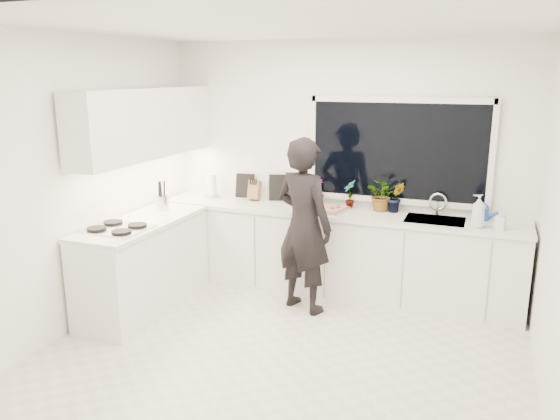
% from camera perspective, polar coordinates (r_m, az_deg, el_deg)
% --- Properties ---
extents(floor, '(4.00, 3.50, 0.02)m').
position_cam_1_polar(floor, '(4.90, 0.56, -14.58)').
color(floor, beige).
rests_on(floor, ground).
extents(wall_back, '(4.00, 0.02, 2.70)m').
position_cam_1_polar(wall_back, '(6.06, 6.53, 4.58)').
color(wall_back, white).
rests_on(wall_back, ground).
extents(wall_left, '(0.02, 3.50, 2.70)m').
position_cam_1_polar(wall_left, '(5.44, -19.61, 2.77)').
color(wall_left, white).
rests_on(wall_left, ground).
extents(ceiling, '(4.00, 3.50, 0.02)m').
position_cam_1_polar(ceiling, '(4.32, 0.66, 18.98)').
color(ceiling, white).
rests_on(ceiling, wall_back).
extents(window, '(1.80, 0.02, 1.00)m').
position_cam_1_polar(window, '(5.88, 12.18, 6.03)').
color(window, black).
rests_on(window, wall_back).
extents(base_cabinets_back, '(3.92, 0.58, 0.88)m').
position_cam_1_polar(base_cabinets_back, '(5.99, 5.52, -4.49)').
color(base_cabinets_back, white).
rests_on(base_cabinets_back, floor).
extents(base_cabinets_left, '(0.58, 1.60, 0.88)m').
position_cam_1_polar(base_cabinets_left, '(5.74, -14.00, -5.71)').
color(base_cabinets_left, white).
rests_on(base_cabinets_left, floor).
extents(countertop_back, '(3.94, 0.62, 0.04)m').
position_cam_1_polar(countertop_back, '(5.85, 5.60, -0.25)').
color(countertop_back, silver).
rests_on(countertop_back, base_cabinets_back).
extents(countertop_left, '(0.62, 1.60, 0.04)m').
position_cam_1_polar(countertop_left, '(5.60, -14.28, -1.27)').
color(countertop_left, silver).
rests_on(countertop_left, base_cabinets_left).
extents(upper_cabinets, '(0.34, 2.10, 0.70)m').
position_cam_1_polar(upper_cabinets, '(5.79, -13.81, 8.81)').
color(upper_cabinets, white).
rests_on(upper_cabinets, wall_left).
extents(sink, '(0.58, 0.42, 0.14)m').
position_cam_1_polar(sink, '(5.69, 15.84, -1.46)').
color(sink, silver).
rests_on(sink, countertop_back).
extents(faucet, '(0.03, 0.03, 0.22)m').
position_cam_1_polar(faucet, '(5.84, 16.15, 0.55)').
color(faucet, silver).
rests_on(faucet, countertop_back).
extents(stovetop, '(0.56, 0.48, 0.03)m').
position_cam_1_polar(stovetop, '(5.34, -16.64, -1.80)').
color(stovetop, black).
rests_on(stovetop, countertop_left).
extents(person, '(0.75, 0.62, 1.76)m').
position_cam_1_polar(person, '(5.40, 2.50, -1.64)').
color(person, black).
rests_on(person, floor).
extents(pizza_tray, '(0.55, 0.45, 0.03)m').
position_cam_1_polar(pizza_tray, '(5.85, 4.51, 0.14)').
color(pizza_tray, silver).
rests_on(pizza_tray, countertop_back).
extents(pizza, '(0.50, 0.40, 0.01)m').
position_cam_1_polar(pizza, '(5.85, 4.52, 0.30)').
color(pizza, red).
rests_on(pizza, pizza_tray).
extents(watering_can, '(0.18, 0.18, 0.13)m').
position_cam_1_polar(watering_can, '(5.79, 20.30, -0.35)').
color(watering_can, '#1444BC').
rests_on(watering_can, countertop_back).
extents(paper_towel_roll, '(0.12, 0.12, 0.26)m').
position_cam_1_polar(paper_towel_roll, '(6.48, -7.12, 2.47)').
color(paper_towel_roll, white).
rests_on(paper_towel_roll, countertop_back).
extents(knife_block, '(0.13, 0.10, 0.22)m').
position_cam_1_polar(knife_block, '(6.29, -2.69, 2.03)').
color(knife_block, '#946045').
rests_on(knife_block, countertop_back).
extents(utensil_crock, '(0.15, 0.15, 0.16)m').
position_cam_1_polar(utensil_crock, '(5.96, -12.18, 0.75)').
color(utensil_crock, silver).
rests_on(utensil_crock, countertop_left).
extents(picture_frame_large, '(0.22, 0.05, 0.28)m').
position_cam_1_polar(picture_frame_large, '(6.44, -3.69, 2.57)').
color(picture_frame_large, black).
rests_on(picture_frame_large, countertop_back).
extents(picture_frame_small, '(0.24, 0.11, 0.30)m').
position_cam_1_polar(picture_frame_small, '(6.27, -0.01, 2.37)').
color(picture_frame_small, black).
rests_on(picture_frame_small, countertop_back).
extents(herb_plants, '(1.09, 0.38, 0.34)m').
position_cam_1_polar(herb_plants, '(5.89, 9.40, 1.56)').
color(herb_plants, '#26662D').
rests_on(herb_plants, countertop_back).
extents(soap_bottles, '(0.34, 0.16, 0.32)m').
position_cam_1_polar(soap_bottles, '(5.47, 20.51, -0.31)').
color(soap_bottles, '#D8BF66').
rests_on(soap_bottles, countertop_back).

